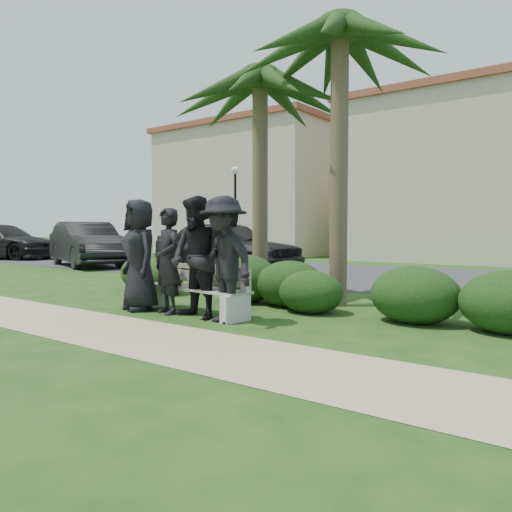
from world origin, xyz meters
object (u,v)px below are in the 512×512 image
(man_a, at_px, (140,255))
(man_c, at_px, (197,257))
(street_lamp, at_px, (235,196))
(park_bench, at_px, (194,292))
(car_b, at_px, (87,244))
(man_d, at_px, (223,260))
(palm_left, at_px, (260,81))
(man_b, at_px, (168,261))
(car_a, at_px, (227,247))
(palm_right, at_px, (340,32))
(car_c, at_px, (2,242))

(man_a, bearing_deg, man_c, 19.75)
(street_lamp, relative_size, man_a, 2.28)
(park_bench, distance_m, car_b, 11.86)
(street_lamp, xyz_separation_m, man_c, (9.41, -12.42, -2.00))
(man_d, bearing_deg, palm_left, 128.01)
(man_b, height_order, car_a, man_b)
(park_bench, xyz_separation_m, man_a, (-0.98, -0.30, 0.60))
(man_a, relative_size, car_b, 0.37)
(park_bench, xyz_separation_m, man_b, (-0.33, -0.27, 0.52))
(man_d, height_order, car_b, man_d)
(man_b, relative_size, man_c, 0.91)
(palm_right, xyz_separation_m, car_c, (-19.42, 3.47, -4.03))
(car_a, bearing_deg, man_c, -145.04)
(man_b, xyz_separation_m, car_a, (-4.04, 6.25, -0.03))
(park_bench, xyz_separation_m, man_d, (0.89, -0.30, 0.59))
(palm_left, relative_size, car_b, 1.07)
(palm_left, xyz_separation_m, car_c, (-17.46, 3.18, -3.61))
(car_a, bearing_deg, car_c, 89.45)
(man_d, distance_m, palm_left, 4.67)
(man_b, distance_m, palm_left, 4.49)
(street_lamp, bearing_deg, car_c, -143.93)
(park_bench, relative_size, car_b, 0.45)
(man_b, relative_size, car_a, 0.35)
(palm_left, xyz_separation_m, car_b, (-10.12, 2.79, -3.59))
(car_b, height_order, car_c, car_b)
(park_bench, height_order, man_c, man_c)
(car_c, bearing_deg, street_lamp, -73.49)
(street_lamp, relative_size, car_a, 0.87)
(palm_right, bearing_deg, car_a, 146.96)
(street_lamp, distance_m, park_bench, 15.36)
(man_c, xyz_separation_m, car_c, (-18.30, 5.95, -0.14))
(car_c, bearing_deg, man_d, -127.12)
(park_bench, height_order, palm_left, palm_left)
(park_bench, relative_size, man_c, 1.19)
(palm_right, bearing_deg, man_d, -103.05)
(man_d, bearing_deg, palm_right, 88.51)
(park_bench, bearing_deg, man_a, -155.80)
(street_lamp, xyz_separation_m, man_a, (8.09, -12.43, -2.00))
(man_a, bearing_deg, street_lamp, 142.73)
(man_a, distance_m, car_c, 17.99)
(park_bench, relative_size, man_b, 1.31)
(car_c, bearing_deg, palm_right, -119.68)
(man_c, relative_size, car_b, 0.38)
(man_c, relative_size, palm_left, 0.35)
(man_c, distance_m, car_c, 19.25)
(man_d, distance_m, car_c, 19.76)
(park_bench, bearing_deg, car_b, 160.96)
(man_c, relative_size, car_a, 0.39)
(man_a, xyz_separation_m, man_b, (0.65, 0.03, -0.08))
(car_c, bearing_deg, man_a, -128.89)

